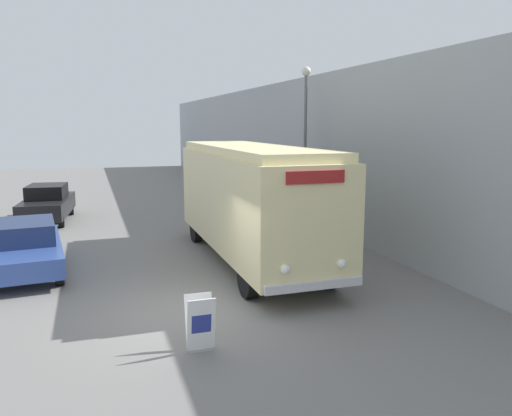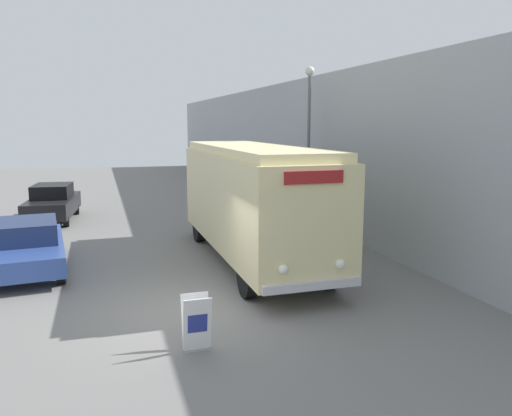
% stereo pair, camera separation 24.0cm
% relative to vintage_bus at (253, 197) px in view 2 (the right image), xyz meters
% --- Properties ---
extents(ground_plane, '(80.00, 80.00, 0.00)m').
position_rel_vintage_bus_xyz_m(ground_plane, '(-2.69, -3.63, -2.00)').
color(ground_plane, slate).
extents(building_wall_right, '(0.30, 60.00, 6.18)m').
position_rel_vintage_bus_xyz_m(building_wall_right, '(4.38, 6.37, 1.08)').
color(building_wall_right, '#9EA3A8').
rests_on(building_wall_right, ground_plane).
extents(vintage_bus, '(2.50, 9.15, 3.56)m').
position_rel_vintage_bus_xyz_m(vintage_bus, '(0.00, 0.00, 0.00)').
color(vintage_bus, black).
rests_on(vintage_bus, ground_plane).
extents(sign_board, '(0.53, 0.39, 1.05)m').
position_rel_vintage_bus_xyz_m(sign_board, '(-2.81, -5.56, -1.49)').
color(sign_board, gray).
rests_on(sign_board, ground_plane).
extents(streetlamp, '(0.36, 0.36, 6.39)m').
position_rel_vintage_bus_xyz_m(streetlamp, '(3.48, 3.87, 2.14)').
color(streetlamp, '#595E60').
rests_on(streetlamp, ground_plane).
extents(parked_car_near, '(2.37, 4.89, 1.46)m').
position_rel_vintage_bus_xyz_m(parked_car_near, '(-6.51, 1.01, -1.27)').
color(parked_car_near, black).
rests_on(parked_car_near, ground_plane).
extents(parked_car_mid, '(2.20, 4.53, 1.60)m').
position_rel_vintage_bus_xyz_m(parked_car_mid, '(-6.46, 8.93, -1.21)').
color(parked_car_mid, black).
rests_on(parked_car_mid, ground_plane).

